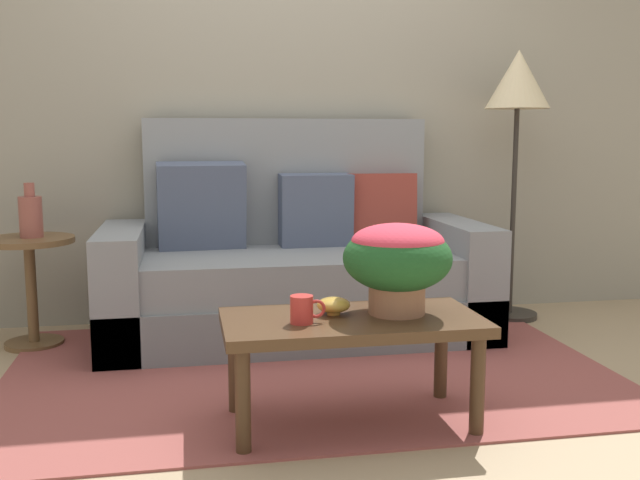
# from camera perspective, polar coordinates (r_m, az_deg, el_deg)

# --- Properties ---
(ground_plane) EXTENTS (14.00, 14.00, 0.00)m
(ground_plane) POSITION_cam_1_polar(r_m,az_deg,el_deg) (3.42, -0.92, -10.23)
(ground_plane) COLOR tan
(wall_back) EXTENTS (6.40, 0.12, 2.94)m
(wall_back) POSITION_cam_1_polar(r_m,az_deg,el_deg) (4.36, -3.52, 13.31)
(wall_back) COLOR gray
(wall_back) RESTS_ON ground
(area_rug) EXTENTS (2.75, 1.82, 0.01)m
(area_rug) POSITION_cam_1_polar(r_m,az_deg,el_deg) (3.41, -0.90, -10.19)
(area_rug) COLOR #994C47
(area_rug) RESTS_ON ground
(couch) EXTENTS (2.04, 0.88, 1.18)m
(couch) POSITION_cam_1_polar(r_m,az_deg,el_deg) (3.96, -2.06, -2.41)
(couch) COLOR slate
(couch) RESTS_ON ground
(coffee_table) EXTENTS (0.96, 0.49, 0.42)m
(coffee_table) POSITION_cam_1_polar(r_m,az_deg,el_deg) (2.72, 2.52, -7.25)
(coffee_table) COLOR #442D1B
(coffee_table) RESTS_ON ground
(side_table) EXTENTS (0.45, 0.45, 0.57)m
(side_table) POSITION_cam_1_polar(r_m,az_deg,el_deg) (4.00, -21.83, -2.31)
(side_table) COLOR brown
(side_table) RESTS_ON ground
(floor_lamp) EXTENTS (0.37, 0.37, 1.57)m
(floor_lamp) POSITION_cam_1_polar(r_m,az_deg,el_deg) (4.40, 15.28, 10.74)
(floor_lamp) COLOR #2D2823
(floor_lamp) RESTS_ON ground
(potted_plant) EXTENTS (0.41, 0.41, 0.34)m
(potted_plant) POSITION_cam_1_polar(r_m,az_deg,el_deg) (2.73, 6.11, -1.38)
(potted_plant) COLOR #A36B4C
(potted_plant) RESTS_ON coffee_table
(coffee_mug) EXTENTS (0.13, 0.08, 0.10)m
(coffee_mug) POSITION_cam_1_polar(r_m,az_deg,el_deg) (2.60, -1.36, -5.48)
(coffee_mug) COLOR red
(coffee_mug) RESTS_ON coffee_table
(snack_bowl) EXTENTS (0.13, 0.13, 0.07)m
(snack_bowl) POSITION_cam_1_polar(r_m,az_deg,el_deg) (2.73, 1.07, -5.15)
(snack_bowl) COLOR gold
(snack_bowl) RESTS_ON coffee_table
(table_vase) EXTENTS (0.12, 0.12, 0.28)m
(table_vase) POSITION_cam_1_polar(r_m,az_deg,el_deg) (3.96, -21.81, 1.82)
(table_vase) COLOR #934C42
(table_vase) RESTS_ON side_table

